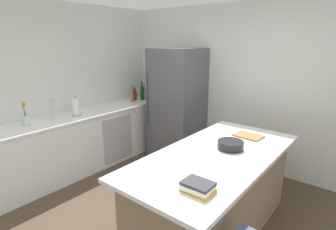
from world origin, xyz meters
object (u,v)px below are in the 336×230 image
at_px(kitchen_island, 215,192).
at_px(cookbook_stack, 198,187).
at_px(refrigerator, 177,104).
at_px(syrup_bottle, 135,95).
at_px(gin_bottle, 144,93).
at_px(paper_towel_roll, 76,107).
at_px(cutting_board, 248,136).
at_px(sink_faucet, 52,109).
at_px(whiskey_bottle, 148,92).
at_px(wine_bottle, 142,93).
at_px(mixing_bowl, 230,145).
at_px(flower_vase, 26,119).
at_px(vinegar_bottle, 133,95).

distance_m(kitchen_island, cookbook_stack, 0.91).
relative_size(refrigerator, syrup_bottle, 7.93).
bearing_deg(cookbook_stack, gin_bottle, 140.80).
relative_size(paper_towel_roll, gin_bottle, 1.06).
height_order(cookbook_stack, cutting_board, cookbook_stack).
distance_m(sink_faucet, cookbook_stack, 2.70).
distance_m(whiskey_bottle, wine_bottle, 0.19).
bearing_deg(refrigerator, cookbook_stack, -49.55).
bearing_deg(refrigerator, mixing_bowl, -35.93).
bearing_deg(mixing_bowl, paper_towel_roll, -172.57).
relative_size(kitchen_island, whiskey_bottle, 6.95).
bearing_deg(mixing_bowl, flower_vase, -157.15).
bearing_deg(whiskey_bottle, flower_vase, -90.47).
bearing_deg(flower_vase, refrigerator, 68.07).
distance_m(syrup_bottle, vinegar_bottle, 0.12).
xyz_separation_m(whiskey_bottle, wine_bottle, (0.02, -0.19, 0.02)).
distance_m(kitchen_island, mixing_bowl, 0.53).
xyz_separation_m(sink_faucet, gin_bottle, (0.05, 1.85, -0.04)).
bearing_deg(whiskey_bottle, gin_bottle, -88.37).
relative_size(paper_towel_roll, syrup_bottle, 1.30).
height_order(paper_towel_roll, cutting_board, paper_towel_roll).
height_order(paper_towel_roll, whiskey_bottle, whiskey_bottle).
distance_m(wine_bottle, mixing_bowl, 2.68).
xyz_separation_m(flower_vase, mixing_bowl, (2.46, 1.04, -0.07)).
height_order(sink_faucet, whiskey_bottle, whiskey_bottle).
relative_size(refrigerator, mixing_bowl, 6.90).
xyz_separation_m(flower_vase, cookbook_stack, (2.65, 0.10, -0.07)).
bearing_deg(syrup_bottle, sink_faucet, -89.05).
bearing_deg(cookbook_stack, paper_towel_roll, 166.53).
height_order(paper_towel_roll, mixing_bowl, paper_towel_roll).
bearing_deg(mixing_bowl, cutting_board, 90.23).
xyz_separation_m(sink_faucet, cutting_board, (2.49, 1.13, -0.17)).
xyz_separation_m(cookbook_stack, mixing_bowl, (-0.19, 0.94, 0.00)).
distance_m(gin_bottle, vinegar_bottle, 0.28).
height_order(flower_vase, paper_towel_roll, flower_vase).
height_order(sink_faucet, vinegar_bottle, vinegar_bottle).
distance_m(vinegar_bottle, mixing_bowl, 2.64).
bearing_deg(cutting_board, flower_vase, -148.18).
bearing_deg(kitchen_island, cutting_board, 85.80).
bearing_deg(mixing_bowl, sink_faucet, -165.59).
distance_m(cookbook_stack, cutting_board, 1.44).
height_order(syrup_bottle, vinegar_bottle, vinegar_bottle).
bearing_deg(sink_faucet, flower_vase, -85.75).
height_order(vinegar_bottle, cutting_board, vinegar_bottle).
relative_size(kitchen_island, vinegar_bottle, 7.04).
bearing_deg(syrup_bottle, whiskey_bottle, 75.00).
distance_m(kitchen_island, refrigerator, 2.10).
height_order(sink_faucet, cookbook_stack, sink_faucet).
xyz_separation_m(refrigerator, gin_bottle, (-0.86, 0.06, 0.08)).
relative_size(gin_bottle, syrup_bottle, 1.22).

